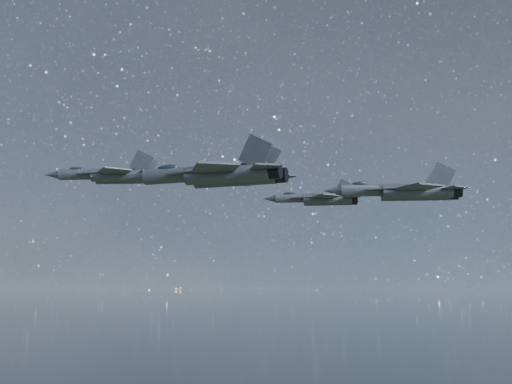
# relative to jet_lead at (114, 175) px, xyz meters

# --- Properties ---
(jet_lead) EXTENTS (16.74, 11.89, 4.26)m
(jet_lead) POSITION_rel_jet_lead_xyz_m (0.00, 0.00, 0.00)
(jet_lead) COLOR #30363C
(jet_left) EXTENTS (15.07, 10.76, 3.85)m
(jet_left) POSITION_rel_jet_lead_xyz_m (27.82, 14.34, -1.53)
(jet_left) COLOR #30363C
(jet_right) EXTENTS (20.21, 13.81, 5.07)m
(jet_right) POSITION_rel_jet_lead_xyz_m (16.73, -13.51, -2.84)
(jet_right) COLOR #30363C
(jet_slot) EXTENTS (16.47, 11.76, 4.21)m
(jet_slot) POSITION_rel_jet_lead_xyz_m (37.86, -6.27, -3.90)
(jet_slot) COLOR #30363C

